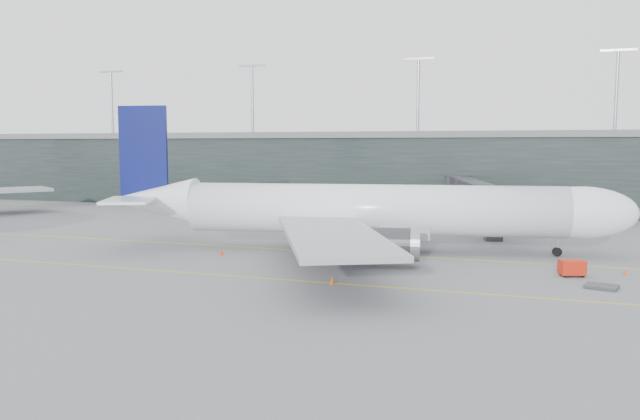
% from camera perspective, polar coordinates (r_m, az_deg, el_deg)
% --- Properties ---
extents(ground, '(320.00, 320.00, 0.00)m').
position_cam_1_polar(ground, '(79.12, -0.48, -3.26)').
color(ground, slate).
rests_on(ground, ground).
extents(taxiline_a, '(160.00, 0.25, 0.02)m').
position_cam_1_polar(taxiline_a, '(75.39, -1.45, -3.72)').
color(taxiline_a, gold).
rests_on(taxiline_a, ground).
extents(taxiline_b, '(160.00, 0.25, 0.02)m').
position_cam_1_polar(taxiline_b, '(60.82, -6.52, -6.11)').
color(taxiline_b, gold).
rests_on(taxiline_b, ground).
extents(taxiline_lead_main, '(0.25, 60.00, 0.02)m').
position_cam_1_polar(taxiline_lead_main, '(96.94, 6.10, -1.57)').
color(taxiline_lead_main, gold).
rests_on(taxiline_lead_main, ground).
extents(terminal, '(240.00, 36.00, 29.00)m').
position_cam_1_polar(terminal, '(134.44, 7.43, 3.77)').
color(terminal, black).
rests_on(terminal, ground).
extents(main_aircraft, '(62.46, 58.09, 17.54)m').
position_cam_1_polar(main_aircraft, '(74.33, 4.52, -0.05)').
color(main_aircraft, white).
rests_on(main_aircraft, ground).
extents(jet_bridge, '(15.72, 47.03, 7.29)m').
position_cam_1_polar(jet_bridge, '(100.18, 14.72, 1.64)').
color(jet_bridge, '#2B2C30').
rests_on(jet_bridge, ground).
extents(gse_cart, '(2.68, 2.16, 1.59)m').
position_cam_1_polar(gse_cart, '(65.34, 22.05, -4.89)').
color(gse_cart, '#B7200D').
rests_on(gse_cart, ground).
extents(baggage_dolly, '(3.15, 2.78, 0.27)m').
position_cam_1_polar(baggage_dolly, '(61.24, 24.35, -6.39)').
color(baggage_dolly, '#333337').
rests_on(baggage_dolly, ground).
extents(uld_a, '(2.14, 1.91, 1.62)m').
position_cam_1_polar(uld_a, '(90.35, -1.08, -1.56)').
color(uld_a, '#343338').
rests_on(uld_a, ground).
extents(uld_b, '(2.41, 2.09, 1.91)m').
position_cam_1_polar(uld_b, '(90.04, -0.39, -1.48)').
color(uld_b, '#343338').
rests_on(uld_b, ground).
extents(uld_c, '(2.26, 2.07, 1.67)m').
position_cam_1_polar(uld_c, '(89.45, 0.75, -1.61)').
color(uld_c, '#343338').
rests_on(uld_c, ground).
extents(cone_nose, '(0.40, 0.40, 0.64)m').
position_cam_1_polar(cone_nose, '(68.15, 26.13, -5.11)').
color(cone_nose, '#F03B0D').
rests_on(cone_nose, ground).
extents(cone_wing_stbd, '(0.45, 0.45, 0.72)m').
position_cam_1_polar(cone_wing_stbd, '(57.47, 1.10, -6.44)').
color(cone_wing_stbd, '#D2480B').
rests_on(cone_wing_stbd, ground).
extents(cone_wing_port, '(0.45, 0.45, 0.71)m').
position_cam_1_polar(cone_wing_port, '(88.46, 8.51, -2.11)').
color(cone_wing_port, '#D7430B').
rests_on(cone_wing_port, ground).
extents(cone_tail, '(0.49, 0.49, 0.79)m').
position_cam_1_polar(cone_tail, '(72.93, -9.02, -3.81)').
color(cone_tail, red).
rests_on(cone_tail, ground).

